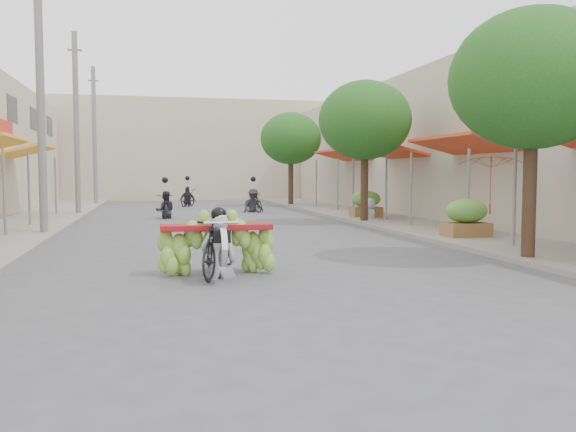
{
  "coord_description": "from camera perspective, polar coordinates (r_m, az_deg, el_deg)",
  "views": [
    {
      "loc": [
        -2.31,
        -7.24,
        1.87
      ],
      "look_at": [
        0.1,
        3.39,
        1.1
      ],
      "focal_mm": 38.0,
      "sensor_mm": 36.0,
      "label": 1
    }
  ],
  "objects": [
    {
      "name": "ground",
      "position": [
        7.82,
        4.83,
        -9.8
      ],
      "size": [
        120.0,
        120.0,
        0.0
      ],
      "primitive_type": "plane",
      "color": "#525257",
      "rests_on": "ground"
    },
    {
      "name": "sidewalk_left",
      "position": [
        22.8,
        -24.63,
        -0.88
      ],
      "size": [
        4.0,
        60.0,
        0.12
      ],
      "primitive_type": "cube",
      "color": "gray",
      "rests_on": "ground"
    },
    {
      "name": "sidewalk_right",
      "position": [
        24.18,
        9.89,
        -0.31
      ],
      "size": [
        4.0,
        60.0,
        0.12
      ],
      "primitive_type": "cube",
      "color": "gray",
      "rests_on": "ground"
    },
    {
      "name": "shophouse_row_right",
      "position": [
        25.63,
        21.27,
        6.3
      ],
      "size": [
        9.77,
        40.0,
        6.0
      ],
      "color": "#B3A994",
      "rests_on": "ground"
    },
    {
      "name": "far_building",
      "position": [
        45.33,
        -9.93,
        6.04
      ],
      "size": [
        20.0,
        6.0,
        7.0
      ],
      "primitive_type": "cube",
      "color": "#C3B59A",
      "rests_on": "ground"
    },
    {
      "name": "utility_pole_mid",
      "position": [
        19.6,
        -22.14,
        10.06
      ],
      "size": [
        0.6,
        0.24,
        8.0
      ],
      "color": "slate",
      "rests_on": "ground"
    },
    {
      "name": "utility_pole_far",
      "position": [
        28.49,
        -19.19,
        8.16
      ],
      "size": [
        0.6,
        0.24,
        8.0
      ],
      "color": "slate",
      "rests_on": "ground"
    },
    {
      "name": "utility_pole_back",
      "position": [
        37.43,
        -17.66,
        7.16
      ],
      "size": [
        0.6,
        0.24,
        8.0
      ],
      "color": "slate",
      "rests_on": "ground"
    },
    {
      "name": "street_tree_near",
      "position": [
        13.76,
        21.92,
        11.75
      ],
      "size": [
        3.4,
        3.4,
        5.25
      ],
      "color": "#3A2719",
      "rests_on": "ground"
    },
    {
      "name": "street_tree_mid",
      "position": [
        22.67,
        7.21,
        8.85
      ],
      "size": [
        3.4,
        3.4,
        5.25
      ],
      "color": "#3A2719",
      "rests_on": "ground"
    },
    {
      "name": "street_tree_far",
      "position": [
        34.17,
        0.26,
        7.25
      ],
      "size": [
        3.4,
        3.4,
        5.25
      ],
      "color": "#3A2719",
      "rests_on": "ground"
    },
    {
      "name": "produce_crate_mid",
      "position": [
        17.49,
        16.35,
        0.09
      ],
      "size": [
        1.2,
        0.88,
        1.16
      ],
      "color": "brown",
      "rests_on": "ground"
    },
    {
      "name": "produce_crate_far",
      "position": [
        24.77,
        7.31,
        1.33
      ],
      "size": [
        1.2,
        0.88,
        1.16
      ],
      "color": "brown",
      "rests_on": "ground"
    },
    {
      "name": "banana_motorbike",
      "position": [
        11.07,
        -6.59,
        -1.99
      ],
      "size": [
        2.2,
        1.95,
        2.15
      ],
      "color": "black",
      "rests_on": "ground"
    },
    {
      "name": "market_umbrella",
      "position": [
        16.01,
        18.59,
        5.63
      ],
      "size": [
        2.0,
        2.0,
        1.54
      ],
      "rotation": [
        0.0,
        0.0,
        0.2
      ],
      "color": "#A33615",
      "rests_on": "ground"
    },
    {
      "name": "pedestrian",
      "position": [
        23.84,
        7.72,
        1.67
      ],
      "size": [
        0.87,
        0.86,
        1.56
      ],
      "rotation": [
        0.0,
        0.0,
        3.9
      ],
      "color": "silver",
      "rests_on": "ground"
    },
    {
      "name": "bg_motorbike_a",
      "position": [
        25.62,
        -11.41,
        1.42
      ],
      "size": [
        0.79,
        1.69,
        1.95
      ],
      "color": "black",
      "rests_on": "ground"
    },
    {
      "name": "bg_motorbike_b",
      "position": [
        29.06,
        -3.27,
        2.07
      ],
      "size": [
        1.19,
        1.58,
        1.95
      ],
      "color": "black",
      "rests_on": "ground"
    },
    {
      "name": "bg_motorbike_c",
      "position": [
        34.48,
        -9.38,
        2.18
      ],
      "size": [
        1.3,
        1.8,
        1.95
      ],
      "color": "black",
      "rests_on": "ground"
    }
  ]
}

